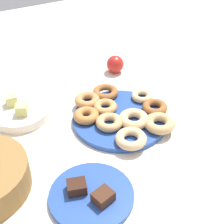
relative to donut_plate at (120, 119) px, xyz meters
The scene contains 19 objects.
ground_plane 0.01m from the donut_plate, ahead, with size 2.40×2.40×0.00m, color beige.
donut_plate is the anchor object (origin of this frame).
donut_0 0.06m from the donut_plate, 155.98° to the right, with size 0.10×0.10×0.03m, color #EABC84.
donut_1 0.11m from the donut_plate, 67.68° to the left, with size 0.08×0.08×0.03m, color #BC7A3D.
donut_2 0.13m from the donut_plate, 67.00° to the right, with size 0.07×0.07×0.02m, color #EABC84.
donut_3 0.06m from the donut_plate, 113.98° to the left, with size 0.09×0.09×0.03m, color tan.
donut_4 0.06m from the donut_plate, 23.03° to the left, with size 0.08×0.08×0.02m, color tan.
donut_5 0.14m from the donut_plate, 143.08° to the right, with size 0.10×0.10×0.03m, color tan.
donut_6 0.12m from the donut_plate, 102.70° to the right, with size 0.08×0.08×0.03m, color #995B2D.
donut_7 0.14m from the donut_plate, ahead, with size 0.09×0.09×0.02m, color #995B2D.
donut_8 0.13m from the donut_plate, 164.30° to the left, with size 0.09×0.09×0.03m, color #EABC84.
donut_9 0.14m from the donut_plate, 27.01° to the left, with size 0.09×0.09×0.03m, color #C6844C.
cake_plate 0.32m from the donut_plate, 136.71° to the left, with size 0.22×0.22×0.02m, color #284C9E.
brownie_near 0.34m from the donut_plate, 142.50° to the left, with size 0.04×0.05×0.03m, color #472819.
brownie_far 0.33m from the donut_plate, 129.95° to the left, with size 0.04×0.05×0.03m, color #381E14.
fruit_bowl 0.33m from the donut_plate, 56.25° to the left, with size 0.20×0.20×0.03m, color silver.
melon_chunk_left 0.32m from the donut_plate, 61.44° to the left, with size 0.04×0.04×0.04m, color #DBD67A.
melon_chunk_right 0.37m from the donut_plate, 53.06° to the left, with size 0.04×0.04×0.04m, color #DBD67A.
apple 0.32m from the donut_plate, 26.96° to the right, with size 0.07×0.07×0.07m, color red.
Camera 1 is at (-0.73, 0.44, 0.68)m, focal length 52.65 mm.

